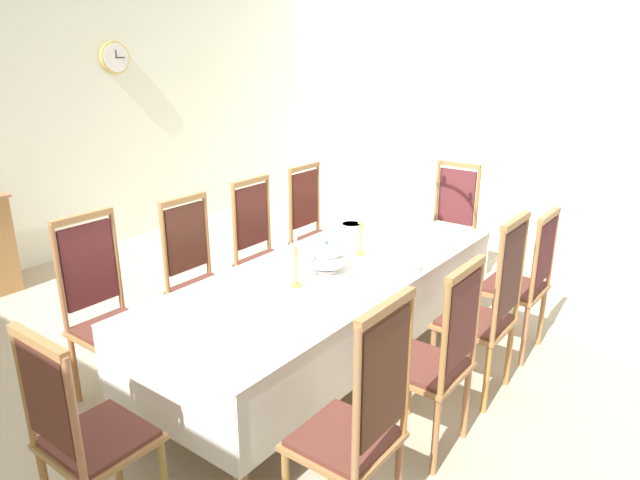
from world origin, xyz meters
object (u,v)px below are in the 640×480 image
at_px(chair_south_d, 522,280).
at_px(mounted_clock, 115,58).
at_px(candlestick_east, 361,236).
at_px(bowl_near_right, 442,244).
at_px(spoon_primary, 357,224).
at_px(chair_south_a, 358,423).
at_px(dining_table, 330,280).
at_px(chair_south_c, 487,308).
at_px(chair_north_d, 315,229).
at_px(chair_head_west, 84,432).
at_px(candlestick_west, 296,264).
at_px(bowl_far_left, 408,267).
at_px(soup_tureen, 326,257).
at_px(chair_head_east, 449,227).
at_px(chair_north_b, 200,275).
at_px(spoon_secondary, 446,241).
at_px(chair_north_c, 264,249).
at_px(chair_south_b, 436,356).
at_px(chair_north_a, 105,310).
at_px(bowl_near_left, 351,226).

distance_m(chair_south_d, mounted_clock, 4.68).
bearing_deg(candlestick_east, bowl_near_right, -37.13).
bearing_deg(spoon_primary, chair_south_a, -133.17).
relative_size(dining_table, bowl_near_right, 14.25).
distance_m(chair_south_c, chair_north_d, 1.98).
relative_size(chair_head_west, mounted_clock, 3.23).
distance_m(candlestick_west, bowl_far_left, 0.78).
relative_size(soup_tureen, candlestick_east, 0.74).
bearing_deg(chair_head_east, chair_north_b, 66.26).
xyz_separation_m(dining_table, candlestick_west, (-0.35, -0.00, 0.22)).
bearing_deg(candlestick_east, spoon_primary, 35.34).
relative_size(chair_head_west, bowl_near_right, 5.49).
bearing_deg(mounted_clock, chair_north_d, -87.55).
bearing_deg(chair_north_d, soup_tureen, 40.51).
xyz_separation_m(chair_north_d, bowl_near_right, (-0.19, -1.31, 0.19)).
relative_size(chair_north_d, candlestick_east, 3.29).
bearing_deg(candlestick_east, dining_table, 180.00).
height_order(candlestick_west, spoon_secondary, candlestick_west).
distance_m(chair_head_west, mounted_clock, 4.69).
bearing_deg(chair_north_c, spoon_secondary, 115.59).
height_order(candlestick_west, bowl_near_right, candlestick_west).
height_order(chair_south_a, chair_south_b, chair_south_a).
height_order(chair_north_a, chair_head_east, chair_north_a).
bearing_deg(chair_north_b, chair_north_d, -179.97).
xyz_separation_m(chair_south_b, spoon_primary, (1.25, 1.35, 0.18)).
xyz_separation_m(chair_south_c, bowl_near_left, (0.45, 1.32, 0.17)).
bearing_deg(soup_tureen, bowl_far_left, -50.44).
relative_size(chair_south_c, spoon_primary, 6.85).
relative_size(dining_table, chair_south_c, 2.32).
bearing_deg(chair_south_c, chair_south_a, -180.00).
bearing_deg(candlestick_east, spoon_secondary, -29.39).
distance_m(chair_north_a, bowl_near_right, 2.34).
height_order(chair_north_a, bowl_far_left, chair_north_a).
bearing_deg(soup_tureen, chair_head_west, -180.00).
distance_m(chair_north_a, chair_head_east, 3.02).
relative_size(chair_north_d, spoon_secondary, 6.45).
relative_size(chair_head_west, candlestick_west, 2.97).
xyz_separation_m(chair_south_a, bowl_near_left, (1.89, 1.32, 0.17)).
relative_size(chair_south_d, spoon_secondary, 6.05).
height_order(chair_north_b, candlestick_west, chair_north_b).
distance_m(chair_south_c, spoon_primary, 1.48).
bearing_deg(chair_north_b, dining_table, 108.58).
bearing_deg(bowl_near_left, chair_south_a, -145.00).
bearing_deg(chair_north_d, chair_south_b, 53.87).
relative_size(candlestick_west, spoon_primary, 2.06).
bearing_deg(dining_table, spoon_primary, 23.87).
distance_m(chair_south_b, soup_tureen, 1.00).
bearing_deg(chair_north_a, bowl_near_right, 145.79).
bearing_deg(chair_south_b, bowl_far_left, 40.50).
bearing_deg(spoon_secondary, chair_north_c, 109.85).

